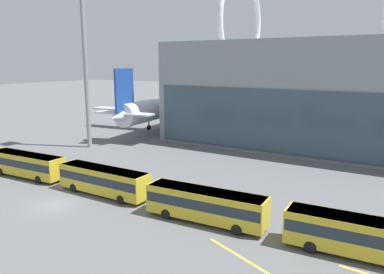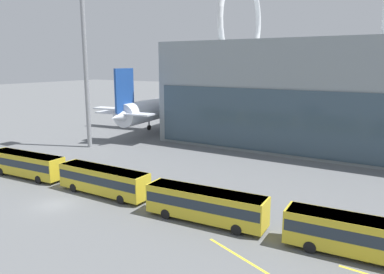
{
  "view_description": "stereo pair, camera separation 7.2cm",
  "coord_description": "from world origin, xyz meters",
  "px_view_note": "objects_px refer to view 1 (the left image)",
  "views": [
    {
      "loc": [
        32.32,
        -24.66,
        14.94
      ],
      "look_at": [
        3.64,
        22.19,
        4.0
      ],
      "focal_mm": 35.0,
      "sensor_mm": 36.0,
      "label": 1
    },
    {
      "loc": [
        32.38,
        -24.63,
        14.94
      ],
      "look_at": [
        3.64,
        22.19,
        4.0
      ],
      "focal_mm": 35.0,
      "sensor_mm": 36.0,
      "label": 2
    }
  ],
  "objects_px": {
    "floodlight_mast": "(84,44)",
    "shuttle_bus_3": "(363,235)",
    "airliner_at_gate_near": "(161,108)",
    "shuttle_bus_2": "(206,203)",
    "shuttle_bus_1": "(103,179)",
    "shuttle_bus_0": "(26,163)"
  },
  "relations": [
    {
      "from": "floodlight_mast",
      "to": "shuttle_bus_3",
      "type": "bearing_deg",
      "value": -19.4
    },
    {
      "from": "airliner_at_gate_near",
      "to": "shuttle_bus_3",
      "type": "bearing_deg",
      "value": -135.75
    },
    {
      "from": "shuttle_bus_2",
      "to": "shuttle_bus_1",
      "type": "bearing_deg",
      "value": 174.85
    },
    {
      "from": "floodlight_mast",
      "to": "shuttle_bus_0",
      "type": "bearing_deg",
      "value": -69.7
    },
    {
      "from": "airliner_at_gate_near",
      "to": "floodlight_mast",
      "type": "distance_m",
      "value": 24.23
    },
    {
      "from": "airliner_at_gate_near",
      "to": "shuttle_bus_0",
      "type": "xyz_separation_m",
      "value": [
        5.25,
        -37.59,
        -3.26
      ]
    },
    {
      "from": "shuttle_bus_0",
      "to": "shuttle_bus_3",
      "type": "xyz_separation_m",
      "value": [
        41.02,
        0.46,
        0.0
      ]
    },
    {
      "from": "airliner_at_gate_near",
      "to": "shuttle_bus_2",
      "type": "height_order",
      "value": "airliner_at_gate_near"
    },
    {
      "from": "shuttle_bus_2",
      "to": "shuttle_bus_3",
      "type": "height_order",
      "value": "same"
    },
    {
      "from": "airliner_at_gate_near",
      "to": "shuttle_bus_0",
      "type": "relative_size",
      "value": 3.16
    },
    {
      "from": "shuttle_bus_3",
      "to": "shuttle_bus_1",
      "type": "bearing_deg",
      "value": 177.17
    },
    {
      "from": "shuttle_bus_1",
      "to": "shuttle_bus_0",
      "type": "bearing_deg",
      "value": -178.71
    },
    {
      "from": "shuttle_bus_0",
      "to": "floodlight_mast",
      "type": "relative_size",
      "value": 0.41
    },
    {
      "from": "shuttle_bus_2",
      "to": "floodlight_mast",
      "type": "distance_m",
      "value": 41.17
    },
    {
      "from": "shuttle_bus_0",
      "to": "floodlight_mast",
      "type": "distance_m",
      "value": 24.42
    },
    {
      "from": "shuttle_bus_0",
      "to": "shuttle_bus_2",
      "type": "distance_m",
      "value": 27.35
    },
    {
      "from": "shuttle_bus_0",
      "to": "shuttle_bus_3",
      "type": "height_order",
      "value": "same"
    },
    {
      "from": "shuttle_bus_0",
      "to": "shuttle_bus_2",
      "type": "relative_size",
      "value": 1.0
    },
    {
      "from": "airliner_at_gate_near",
      "to": "shuttle_bus_3",
      "type": "xyz_separation_m",
      "value": [
        46.27,
        -37.14,
        -3.26
      ]
    },
    {
      "from": "shuttle_bus_0",
      "to": "shuttle_bus_1",
      "type": "distance_m",
      "value": 13.68
    },
    {
      "from": "shuttle_bus_0",
      "to": "shuttle_bus_3",
      "type": "relative_size",
      "value": 1.0
    },
    {
      "from": "shuttle_bus_3",
      "to": "floodlight_mast",
      "type": "bearing_deg",
      "value": 157.5
    }
  ]
}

